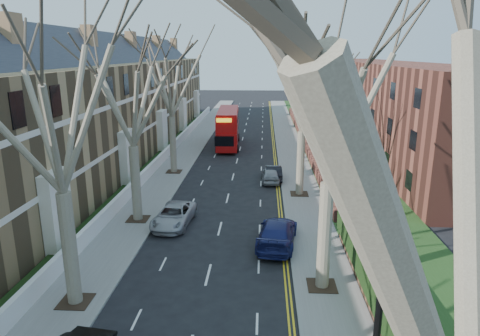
# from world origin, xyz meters

# --- Properties ---
(pavement_left) EXTENTS (3.00, 102.00, 0.12)m
(pavement_left) POSITION_xyz_m (-6.00, 39.00, 0.06)
(pavement_left) COLOR slate
(pavement_left) RESTS_ON ground
(pavement_right) EXTENTS (3.00, 102.00, 0.12)m
(pavement_right) POSITION_xyz_m (6.00, 39.00, 0.06)
(pavement_right) COLOR slate
(pavement_right) RESTS_ON ground
(terrace_left) EXTENTS (9.70, 78.00, 13.60)m
(terrace_left) POSITION_xyz_m (-13.65, 31.00, 5.53)
(terrace_left) COLOR brown
(terrace_left) RESTS_ON ground
(flats_right) EXTENTS (13.97, 54.00, 10.00)m
(flats_right) POSITION_xyz_m (17.46, 43.00, 4.98)
(flats_right) COLOR brown
(flats_right) RESTS_ON ground
(front_wall_left) EXTENTS (0.30, 78.00, 1.00)m
(front_wall_left) POSITION_xyz_m (-7.65, 31.00, 0.62)
(front_wall_left) COLOR white
(front_wall_left) RESTS_ON ground
(grass_verge_right) EXTENTS (6.00, 102.00, 0.06)m
(grass_verge_right) POSITION_xyz_m (10.50, 39.00, 0.15)
(grass_verge_right) COLOR #1F3D16
(grass_verge_right) RESTS_ON ground
(tree_left_mid) EXTENTS (10.50, 10.50, 14.71)m
(tree_left_mid) POSITION_xyz_m (-5.70, 6.00, 9.56)
(tree_left_mid) COLOR #736752
(tree_left_mid) RESTS_ON ground
(tree_left_far) EXTENTS (10.15, 10.15, 14.22)m
(tree_left_far) POSITION_xyz_m (-5.70, 16.00, 9.24)
(tree_left_far) COLOR #736752
(tree_left_far) RESTS_ON ground
(tree_left_dist) EXTENTS (10.50, 10.50, 14.71)m
(tree_left_dist) POSITION_xyz_m (-5.70, 28.00, 9.56)
(tree_left_dist) COLOR #736752
(tree_left_dist) RESTS_ON ground
(tree_right_mid) EXTENTS (10.50, 10.50, 14.71)m
(tree_right_mid) POSITION_xyz_m (5.70, 8.00, 9.56)
(tree_right_mid) COLOR #736752
(tree_right_mid) RESTS_ON ground
(tree_right_far) EXTENTS (10.15, 10.15, 14.22)m
(tree_right_far) POSITION_xyz_m (5.70, 22.00, 9.24)
(tree_right_far) COLOR #736752
(tree_right_far) RESTS_ON ground
(double_decker_bus) EXTENTS (3.00, 10.50, 4.37)m
(double_decker_bus) POSITION_xyz_m (-1.53, 40.22, 2.15)
(double_decker_bus) COLOR #A50B0B
(double_decker_bus) RESTS_ON ground
(car_left_far) EXTENTS (2.61, 4.93, 1.32)m
(car_left_far) POSITION_xyz_m (-3.09, 15.46, 0.66)
(car_left_far) COLOR #9E9EA3
(car_left_far) RESTS_ON ground
(car_right_near) EXTENTS (2.81, 5.49, 1.52)m
(car_right_near) POSITION_xyz_m (3.66, 12.79, 0.76)
(car_right_near) COLOR navy
(car_right_near) RESTS_ON ground
(car_right_mid) EXTENTS (1.67, 3.89, 1.31)m
(car_right_mid) POSITION_xyz_m (3.42, 25.62, 0.65)
(car_right_mid) COLOR #919199
(car_right_mid) RESTS_ON ground
(car_right_far) EXTENTS (1.54, 4.04, 1.31)m
(car_right_far) POSITION_xyz_m (3.70, 26.42, 0.66)
(car_right_far) COLOR black
(car_right_far) RESTS_ON ground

